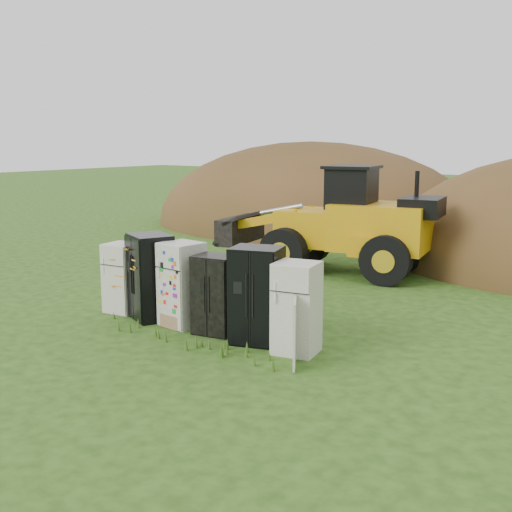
{
  "coord_description": "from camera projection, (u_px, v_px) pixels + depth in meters",
  "views": [
    {
      "loc": [
        8.62,
        -9.77,
        3.97
      ],
      "look_at": [
        -0.01,
        2.0,
        1.28
      ],
      "focal_mm": 45.0,
      "sensor_mm": 36.0,
      "label": 1
    }
  ],
  "objects": [
    {
      "name": "fridge_leftmost",
      "position": [
        123.0,
        278.0,
        14.74
      ],
      "size": [
        0.79,
        0.77,
        1.61
      ],
      "primitive_type": null,
      "rotation": [
        0.0,
        0.0,
        0.13
      ],
      "color": "white",
      "rests_on": "ground"
    },
    {
      "name": "fridge_black_side",
      "position": [
        151.0,
        277.0,
        14.17
      ],
      "size": [
        1.22,
        1.12,
        1.9
      ],
      "primitive_type": null,
      "rotation": [
        0.0,
        0.0,
        -0.42
      ],
      "color": "black",
      "rests_on": "ground"
    },
    {
      "name": "dirt_mound_left",
      "position": [
        310.0,
        226.0,
        29.48
      ],
      "size": [
        15.53,
        11.65,
        7.65
      ],
      "primitive_type": "ellipsoid",
      "color": "#4B3518",
      "rests_on": "ground"
    },
    {
      "name": "wheel_loader",
      "position": [
        325.0,
        219.0,
        19.15
      ],
      "size": [
        6.97,
        3.83,
        3.19
      ],
      "primitive_type": null,
      "rotation": [
        0.0,
        0.0,
        0.18
      ],
      "color": "orange",
      "rests_on": "ground"
    },
    {
      "name": "fridge_dark_mid",
      "position": [
        216.0,
        295.0,
        13.11
      ],
      "size": [
        0.94,
        0.82,
        1.63
      ],
      "primitive_type": null,
      "rotation": [
        0.0,
        0.0,
        0.18
      ],
      "color": "black",
      "rests_on": "ground"
    },
    {
      "name": "fridge_sticker",
      "position": [
        182.0,
        284.0,
        13.65
      ],
      "size": [
        0.88,
        0.82,
        1.81
      ],
      "primitive_type": null,
      "rotation": [
        0.0,
        0.0,
        -0.11
      ],
      "color": "silver",
      "rests_on": "ground"
    },
    {
      "name": "ground",
      "position": [
        200.0,
        330.0,
        13.48
      ],
      "size": [
        120.0,
        120.0,
        0.0
      ],
      "primitive_type": "plane",
      "color": "#244412",
      "rests_on": "ground"
    },
    {
      "name": "fridge_black_right",
      "position": [
        257.0,
        295.0,
        12.5
      ],
      "size": [
        1.15,
        1.05,
        1.9
      ],
      "primitive_type": null,
      "rotation": [
        0.0,
        0.0,
        0.31
      ],
      "color": "black",
      "rests_on": "ground"
    },
    {
      "name": "fridge_open_door",
      "position": [
        297.0,
        308.0,
        11.91
      ],
      "size": [
        0.91,
        0.86,
        1.72
      ],
      "primitive_type": null,
      "rotation": [
        0.0,
        0.0,
        0.2
      ],
      "color": "white",
      "rests_on": "ground"
    }
  ]
}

